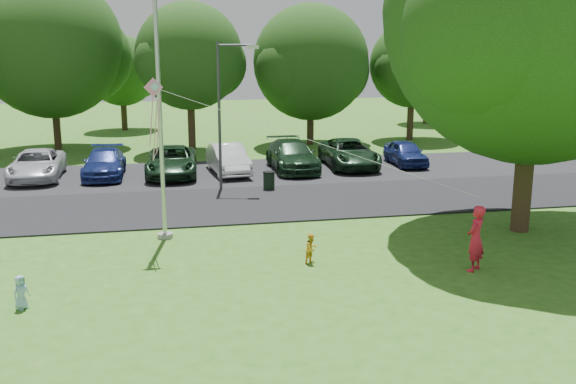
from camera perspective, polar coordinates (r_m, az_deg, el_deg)
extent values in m
plane|color=#2F651A|center=(17.25, 1.26, -8.16)|extent=(120.00, 120.00, 0.00)
cube|color=black|center=(25.71, -3.19, -1.03)|extent=(60.00, 6.00, 0.06)
cube|color=black|center=(32.00, -4.90, 1.71)|extent=(42.00, 7.00, 0.06)
cylinder|color=#B7BABF|center=(20.73, -11.44, 9.32)|extent=(0.14, 0.14, 10.00)
cylinder|color=gray|center=(21.58, -10.86, -3.83)|extent=(0.50, 0.50, 0.16)
cylinder|color=#3F3F44|center=(27.89, -6.12, 6.61)|extent=(0.13, 0.13, 6.39)
cylinder|color=#3F3F44|center=(27.62, -4.71, 12.89)|extent=(1.47, 0.46, 0.09)
cube|color=silver|center=(27.53, -3.13, 12.75)|extent=(0.52, 0.35, 0.15)
cylinder|color=black|center=(28.08, -1.71, 0.94)|extent=(0.49, 0.49, 0.79)
cylinder|color=black|center=(27.99, -1.71, 1.78)|extent=(0.53, 0.53, 0.04)
cylinder|color=#332316|center=(23.03, 20.22, 1.37)|extent=(0.62, 0.62, 3.84)
sphere|color=#17390F|center=(22.65, 21.29, 14.78)|extent=(9.83, 9.83, 9.83)
sphere|color=#17390F|center=(20.58, 18.31, 13.91)|extent=(5.90, 5.90, 5.90)
sphere|color=#17390F|center=(20.61, 17.09, 13.01)|extent=(5.11, 5.11, 5.11)
cylinder|color=#332316|center=(41.63, -19.89, 5.75)|extent=(0.44, 0.44, 3.19)
sphere|color=#17390F|center=(41.37, -20.37, 12.04)|extent=(8.50, 8.50, 8.50)
sphere|color=#17390F|center=(41.99, -17.51, 11.37)|extent=(5.53, 5.53, 5.53)
sphere|color=#17390F|center=(40.61, -22.96, 11.23)|extent=(5.10, 5.10, 5.10)
cylinder|color=#332316|center=(38.91, -8.57, 6.10)|extent=(0.44, 0.44, 3.43)
sphere|color=#17390F|center=(38.66, -8.77, 11.86)|extent=(6.27, 6.27, 6.27)
sphere|color=#17390F|center=(39.39, -6.71, 11.25)|extent=(4.07, 4.07, 4.07)
sphere|color=#17390F|center=(37.84, -10.62, 11.30)|extent=(3.76, 3.76, 3.76)
cylinder|color=#332316|center=(41.30, 2.00, 6.08)|extent=(0.44, 0.44, 2.66)
sphere|color=#17390F|center=(41.02, 2.04, 11.46)|extent=(7.27, 7.27, 7.27)
sphere|color=#17390F|center=(42.15, 4.00, 10.73)|extent=(4.72, 4.72, 4.72)
sphere|color=#17390F|center=(39.83, 0.28, 10.90)|extent=(4.36, 4.36, 4.36)
cylinder|color=#332316|center=(44.14, 10.82, 6.53)|extent=(0.44, 0.44, 3.02)
sphere|color=#17390F|center=(43.91, 11.02, 11.07)|extent=(5.67, 5.67, 5.67)
sphere|color=#17390F|center=(44.95, 12.24, 10.50)|extent=(3.68, 3.68, 3.68)
sphere|color=#17390F|center=(42.84, 9.94, 10.69)|extent=(3.40, 3.40, 3.40)
cylinder|color=#332316|center=(45.95, 22.38, 6.29)|extent=(0.44, 0.44, 3.42)
sphere|color=#17390F|center=(45.73, 22.90, 12.25)|extent=(8.77, 8.77, 8.77)
sphere|color=#17390F|center=(47.57, 24.23, 11.32)|extent=(5.70, 5.70, 5.70)
sphere|color=#17390F|center=(43.85, 21.73, 11.79)|extent=(5.26, 5.26, 5.26)
cylinder|color=#332316|center=(50.00, -14.37, 6.84)|extent=(0.44, 0.44, 2.60)
sphere|color=#17390F|center=(49.79, -14.57, 10.41)|extent=(5.20, 5.20, 5.20)
sphere|color=#17390F|center=(50.28, -13.17, 10.05)|extent=(3.38, 3.38, 3.38)
sphere|color=#17390F|center=(49.21, -15.82, 10.01)|extent=(3.12, 3.12, 3.12)
cylinder|color=#332316|center=(53.95, 12.18, 7.36)|extent=(0.44, 0.44, 2.60)
sphere|color=#17390F|center=(53.76, 12.34, 10.67)|extent=(5.20, 5.20, 5.20)
sphere|color=#17390F|center=(54.73, 13.24, 10.25)|extent=(3.38, 3.38, 3.38)
sphere|color=#17390F|center=(52.76, 11.56, 10.39)|extent=(3.12, 3.12, 3.12)
imported|color=silver|center=(32.41, -21.44, 2.28)|extent=(2.36, 4.95, 1.36)
imported|color=navy|center=(31.89, -16.00, 2.47)|extent=(1.94, 4.58, 1.32)
imported|color=black|center=(31.43, -10.29, 2.71)|extent=(2.65, 5.21, 1.41)
imported|color=silver|center=(31.62, -5.33, 2.93)|extent=(1.91, 4.46, 1.43)
imported|color=black|center=(32.33, 0.37, 3.26)|extent=(2.10, 5.13, 1.49)
imported|color=black|center=(33.36, 5.45, 3.46)|extent=(2.60, 5.27, 1.44)
imported|color=navy|center=(34.32, 10.41, 3.43)|extent=(1.63, 3.80, 1.28)
imported|color=red|center=(18.68, 16.33, -3.99)|extent=(0.82, 0.79, 1.89)
imported|color=gold|center=(18.70, 2.10, -5.04)|extent=(0.55, 0.52, 0.89)
imported|color=#87B5CF|center=(16.81, -22.65, -8.23)|extent=(0.48, 0.49, 0.85)
cube|color=pink|center=(19.25, -11.89, 9.09)|extent=(0.56, 0.06, 0.56)
cube|color=#8CC6E5|center=(19.22, -11.74, 9.15)|extent=(0.27, 0.04, 0.27)
cylinder|color=white|center=(18.18, 2.09, 4.59)|extent=(8.64, 3.48, 2.89)
cylinder|color=pink|center=(19.34, -12.05, 6.11)|extent=(0.19, 0.24, 1.49)
cylinder|color=pink|center=(19.40, -11.44, 5.81)|extent=(0.21, 0.39, 1.70)
cylinder|color=pink|center=(19.29, -11.72, 5.41)|extent=(0.23, 0.57, 1.90)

